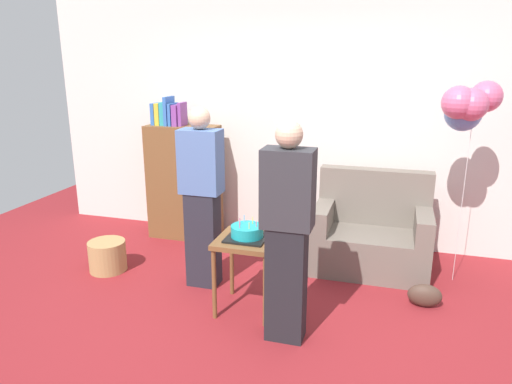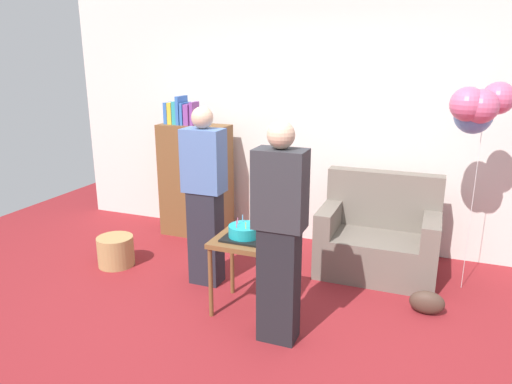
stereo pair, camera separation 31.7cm
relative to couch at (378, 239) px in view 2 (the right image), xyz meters
name	(u,v)px [view 2 (the right image)]	position (x,y,z in m)	size (l,w,h in m)	color
ground_plane	(241,327)	(-0.84, -1.41, -0.34)	(8.00, 8.00, 0.00)	maroon
wall_back	(314,122)	(-0.84, 0.64, 1.01)	(6.00, 0.10, 2.70)	silver
couch	(378,239)	(0.00, 0.00, 0.00)	(1.10, 0.70, 0.96)	#6B6056
bookshelf	(195,178)	(-2.13, 0.28, 0.34)	(0.80, 0.36, 1.61)	brown
side_table	(245,249)	(-0.93, -1.13, 0.19)	(0.48, 0.48, 0.63)	brown
birthday_cake	(245,232)	(-0.93, -1.13, 0.34)	(0.32, 0.32, 0.17)	black
person_blowing_candles	(205,197)	(-1.45, -0.80, 0.49)	(0.36, 0.22, 1.63)	#23232D
person_holding_cake	(280,234)	(-0.53, -1.43, 0.49)	(0.36, 0.22, 1.63)	black
wicker_basket	(116,251)	(-2.47, -0.81, -0.19)	(0.36, 0.36, 0.30)	#A88451
handbag	(427,302)	(0.49, -0.66, -0.24)	(0.28, 0.14, 0.20)	#473328
balloon_bunch	(479,107)	(0.73, -0.08, 1.30)	(0.50, 0.43, 1.84)	silver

